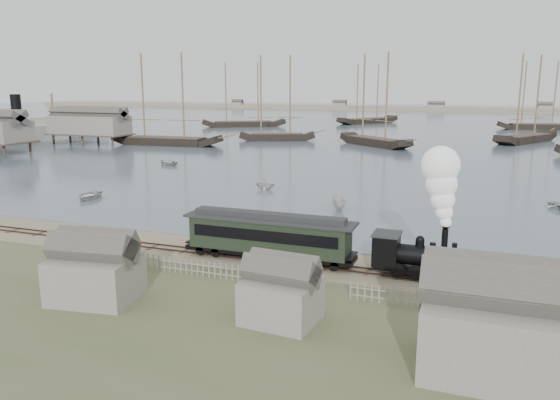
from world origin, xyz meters
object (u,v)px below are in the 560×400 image
(locomotive, at_px, (435,222))
(steamship, at_px, (17,118))
(passenger_coach, at_px, (269,235))
(beached_dinghy, at_px, (290,246))

(locomotive, height_order, steamship, steamship)
(passenger_coach, bearing_deg, beached_dinghy, 78.62)
(locomotive, xyz_separation_m, passenger_coach, (-12.13, 0.00, -2.06))
(locomotive, distance_m, steamship, 116.00)
(passenger_coach, height_order, steamship, steamship)
(locomotive, bearing_deg, beached_dinghy, 164.97)
(beached_dinghy, xyz_separation_m, steamship, (-86.99, 58.18, 5.16))
(passenger_coach, xyz_separation_m, steamship, (-86.37, 61.27, 3.47))
(locomotive, distance_m, beached_dinghy, 12.49)
(locomotive, relative_size, passenger_coach, 0.67)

